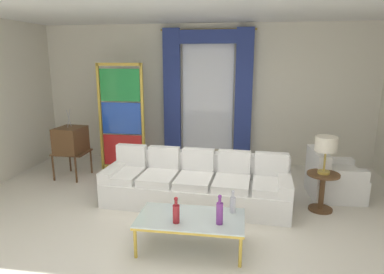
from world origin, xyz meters
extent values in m
plane|color=silver|center=(0.00, 0.00, 0.00)|extent=(16.00, 16.00, 0.00)
cube|color=silver|center=(0.00, 3.06, 1.50)|extent=(8.00, 0.12, 3.00)
cube|color=white|center=(0.00, 0.80, 3.02)|extent=(8.00, 7.60, 0.04)
cube|color=white|center=(0.07, 2.98, 1.55)|extent=(1.10, 0.02, 2.50)
cylinder|color=gold|center=(0.07, 2.90, 2.86)|extent=(2.00, 0.04, 0.04)
cube|color=navy|center=(-0.70, 2.88, 1.55)|extent=(0.36, 0.12, 2.70)
cube|color=navy|center=(0.84, 2.88, 1.55)|extent=(0.36, 0.12, 2.70)
cube|color=navy|center=(0.07, 2.88, 2.72)|extent=(1.80, 0.10, 0.28)
cube|color=white|center=(0.13, 0.63, 0.19)|extent=(2.95, 1.08, 0.38)
cube|color=white|center=(0.15, 1.00, 0.39)|extent=(2.91, 0.38, 0.78)
cube|color=white|center=(1.49, 0.55, 0.28)|extent=(0.25, 0.87, 0.56)
cube|color=white|center=(-1.23, 0.71, 0.28)|extent=(0.25, 0.87, 0.56)
cube|color=white|center=(1.29, 0.51, 0.44)|extent=(0.58, 0.77, 0.12)
cube|color=white|center=(1.31, 0.83, 0.66)|extent=(0.52, 0.17, 0.40)
cube|color=white|center=(0.71, 0.54, 0.44)|extent=(0.58, 0.77, 0.12)
cube|color=white|center=(0.73, 0.86, 0.66)|extent=(0.52, 0.17, 0.40)
cube|color=white|center=(0.13, 0.58, 0.44)|extent=(0.58, 0.77, 0.12)
cube|color=white|center=(0.15, 0.90, 0.66)|extent=(0.52, 0.17, 0.40)
cube|color=white|center=(-0.45, 0.62, 0.44)|extent=(0.58, 0.77, 0.12)
cube|color=white|center=(-0.43, 0.93, 0.66)|extent=(0.52, 0.17, 0.40)
cube|color=white|center=(-1.03, 0.65, 0.44)|extent=(0.58, 0.77, 0.12)
cube|color=white|center=(-1.01, 0.97, 0.66)|extent=(0.52, 0.17, 0.40)
cube|color=silver|center=(0.26, -0.61, 0.40)|extent=(1.29, 0.69, 0.02)
cube|color=gold|center=(0.26, -0.29, 0.38)|extent=(1.29, 0.04, 0.03)
cube|color=gold|center=(0.26, -0.94, 0.38)|extent=(1.29, 0.04, 0.03)
cube|color=gold|center=(-0.37, -0.61, 0.38)|extent=(0.04, 0.69, 0.03)
cube|color=gold|center=(0.88, -0.61, 0.38)|extent=(0.04, 0.69, 0.03)
cylinder|color=gold|center=(-0.35, -0.31, 0.19)|extent=(0.04, 0.04, 0.38)
cylinder|color=gold|center=(0.86, -0.31, 0.19)|extent=(0.04, 0.04, 0.38)
cylinder|color=gold|center=(-0.35, -0.92, 0.19)|extent=(0.04, 0.04, 0.38)
cylinder|color=gold|center=(0.86, -0.92, 0.19)|extent=(0.04, 0.04, 0.38)
cylinder|color=#753384|center=(0.61, -0.73, 0.54)|extent=(0.08, 0.08, 0.26)
cylinder|color=#753384|center=(0.61, -0.73, 0.70)|extent=(0.04, 0.04, 0.06)
sphere|color=#753384|center=(0.61, -0.73, 0.75)|extent=(0.05, 0.05, 0.05)
cylinder|color=silver|center=(0.75, -0.40, 0.51)|extent=(0.07, 0.07, 0.20)
cylinder|color=silver|center=(0.75, -0.40, 0.64)|extent=(0.03, 0.03, 0.06)
sphere|color=silver|center=(0.75, -0.40, 0.69)|extent=(0.04, 0.04, 0.04)
cylinder|color=maroon|center=(0.11, -0.77, 0.52)|extent=(0.08, 0.08, 0.22)
cylinder|color=maroon|center=(0.11, -0.77, 0.66)|extent=(0.04, 0.04, 0.06)
sphere|color=maroon|center=(0.11, -0.77, 0.71)|extent=(0.05, 0.05, 0.05)
cube|color=brown|center=(-2.44, 1.57, 0.50)|extent=(0.62, 0.54, 0.03)
cylinder|color=brown|center=(-2.70, 1.31, 0.25)|extent=(0.04, 0.04, 0.50)
cylinder|color=brown|center=(-2.65, 1.86, 0.25)|extent=(0.04, 0.04, 0.50)
cylinder|color=brown|center=(-2.22, 1.27, 0.25)|extent=(0.04, 0.04, 0.50)
cylinder|color=brown|center=(-2.18, 1.83, 0.25)|extent=(0.04, 0.04, 0.50)
cube|color=brown|center=(-2.44, 1.57, 0.76)|extent=(0.52, 0.59, 0.48)
cube|color=black|center=(-2.67, 1.58, 0.78)|extent=(0.04, 0.39, 0.30)
cylinder|color=gold|center=(-2.68, 1.50, 0.59)|extent=(0.01, 0.04, 0.04)
cylinder|color=gold|center=(-2.66, 1.66, 0.59)|extent=(0.01, 0.04, 0.04)
cylinder|color=silver|center=(-2.44, 1.57, 1.18)|extent=(0.02, 0.13, 0.34)
cylinder|color=silver|center=(-2.44, 1.57, 1.18)|extent=(0.02, 0.13, 0.34)
cube|color=white|center=(2.43, 1.34, 0.20)|extent=(0.85, 0.85, 0.40)
cube|color=white|center=(2.43, 1.34, 0.45)|extent=(0.73, 0.73, 0.10)
cube|color=white|center=(2.11, 1.32, 0.40)|extent=(0.25, 0.81, 0.80)
cube|color=white|center=(2.41, 1.66, 0.29)|extent=(0.75, 0.22, 0.58)
cube|color=white|center=(2.45, 1.02, 0.29)|extent=(0.75, 0.22, 0.58)
cube|color=gold|center=(-2.04, 2.10, 1.10)|extent=(0.05, 0.05, 2.20)
cube|color=gold|center=(-1.14, 2.10, 1.10)|extent=(0.05, 0.05, 2.20)
cube|color=gold|center=(-1.59, 2.10, 2.17)|extent=(0.90, 0.05, 0.06)
cube|color=gold|center=(-1.59, 2.10, 0.05)|extent=(0.90, 0.05, 0.10)
cube|color=red|center=(-1.59, 2.10, 0.43)|extent=(0.82, 0.02, 0.64)
cube|color=#1E47B7|center=(-1.59, 2.10, 1.10)|extent=(0.82, 0.02, 0.64)
cube|color=#238E3D|center=(-1.59, 2.10, 1.77)|extent=(0.82, 0.02, 0.64)
cylinder|color=beige|center=(-1.14, 1.92, 0.03)|extent=(0.16, 0.16, 0.06)
ellipsoid|color=#1F5674|center=(-1.14, 1.92, 0.14)|extent=(0.18, 0.32, 0.20)
sphere|color=#1F5674|center=(-1.14, 2.06, 0.25)|extent=(0.09, 0.09, 0.09)
cone|color=gold|center=(-1.14, 2.12, 0.25)|extent=(0.02, 0.04, 0.02)
cone|color=green|center=(-1.14, 1.74, 0.24)|extent=(0.44, 0.40, 0.50)
cylinder|color=brown|center=(2.07, 0.74, 0.58)|extent=(0.48, 0.48, 0.03)
cylinder|color=brown|center=(2.07, 0.74, 0.29)|extent=(0.08, 0.08, 0.55)
cylinder|color=brown|center=(2.07, 0.74, 0.01)|extent=(0.36, 0.36, 0.03)
cylinder|color=#B29338|center=(2.07, 0.74, 0.61)|extent=(0.18, 0.18, 0.04)
cylinder|color=#B29338|center=(2.07, 0.74, 0.81)|extent=(0.03, 0.03, 0.36)
cylinder|color=beige|center=(2.07, 0.74, 1.05)|extent=(0.32, 0.32, 0.22)
camera|label=1|loc=(0.84, -4.30, 2.29)|focal=31.44mm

